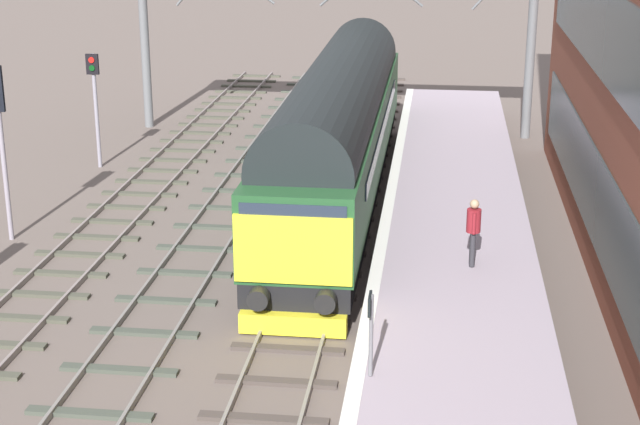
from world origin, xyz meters
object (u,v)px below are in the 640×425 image
Objects in this scene: diesel_locomotive at (339,126)px; waiting_passenger at (473,226)px; platform_number_sign at (370,322)px; signal_post_mid at (0,129)px; signal_post_far at (95,97)px.

diesel_locomotive is 12.16× the size of waiting_passenger.
waiting_passenger is (2.00, 5.90, -0.11)m from platform_number_sign.
platform_number_sign is at bearing -39.24° from signal_post_mid.
diesel_locomotive is 3.98× the size of signal_post_mid.
signal_post_mid reaches higher than waiting_passenger.
platform_number_sign is 0.99× the size of waiting_passenger.
signal_post_mid is at bearing 140.76° from platform_number_sign.
diesel_locomotive is at bearing 27.12° from waiting_passenger.
diesel_locomotive reaches higher than platform_number_sign.
diesel_locomotive is at bearing 98.38° from platform_number_sign.
signal_post_mid is 3.05× the size of waiting_passenger.
waiting_passenger reaches higher than platform_number_sign.
waiting_passenger is at bearing -62.26° from diesel_locomotive.
signal_post_far is at bearing 49.75° from waiting_passenger.
platform_number_sign is at bearing 160.66° from waiting_passenger.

